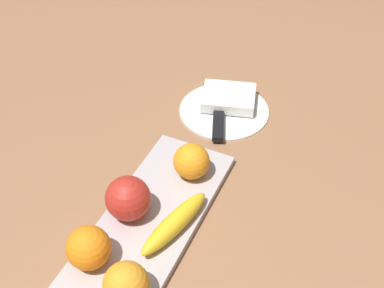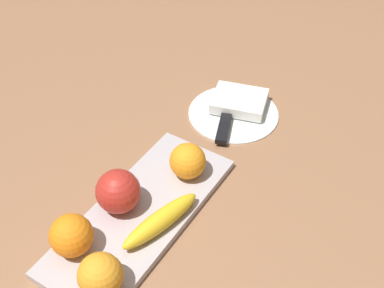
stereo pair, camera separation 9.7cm
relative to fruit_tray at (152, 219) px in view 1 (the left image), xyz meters
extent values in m
plane|color=#966746|center=(-0.04, 0.02, -0.01)|extent=(2.40, 2.40, 0.00)
cube|color=#B9B1B5|center=(0.00, 0.00, 0.00)|extent=(0.41, 0.16, 0.02)
sphere|color=red|center=(-0.01, 0.04, 0.05)|extent=(0.08, 0.08, 0.08)
ellipsoid|color=yellow|center=(-0.01, -0.05, 0.03)|extent=(0.17, 0.07, 0.04)
sphere|color=orange|center=(0.13, -0.02, 0.04)|extent=(0.07, 0.07, 0.07)
sphere|color=orange|center=(-0.16, -0.04, 0.04)|extent=(0.07, 0.07, 0.07)
sphere|color=orange|center=(-0.12, 0.05, 0.05)|extent=(0.07, 0.07, 0.07)
cylinder|color=white|center=(0.35, 0.00, 0.00)|extent=(0.20, 0.20, 0.01)
cube|color=white|center=(0.38, 0.00, 0.01)|extent=(0.13, 0.14, 0.02)
cube|color=silver|center=(0.34, 0.01, 0.00)|extent=(0.15, 0.07, 0.00)
cube|color=black|center=(0.28, -0.01, 0.01)|extent=(0.09, 0.05, 0.01)
camera|label=1|loc=(-0.49, -0.31, 0.72)|focal=47.40mm
camera|label=2|loc=(-0.45, -0.39, 0.72)|focal=47.40mm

